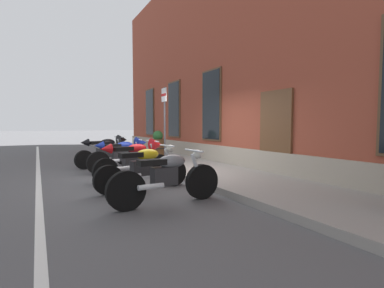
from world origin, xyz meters
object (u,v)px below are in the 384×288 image
(motorcycle_blue_sport, at_px, (124,153))
(parking_sign, at_px, (164,114))
(barrel_planter, at_px, (158,146))
(motorcycle_grey_naked, at_px, (168,178))
(motorcycle_black_sport, at_px, (107,150))
(motorcycle_yellow_naked, at_px, (144,168))
(motorcycle_red_sport, at_px, (137,158))

(motorcycle_blue_sport, relative_size, parking_sign, 0.82)
(motorcycle_blue_sport, xyz_separation_m, parking_sign, (-0.32, 1.44, 1.18))
(barrel_planter, bearing_deg, motorcycle_blue_sport, -41.83)
(motorcycle_blue_sport, relative_size, motorcycle_grey_naked, 0.95)
(parking_sign, relative_size, barrel_planter, 2.40)
(motorcycle_blue_sport, relative_size, barrel_planter, 1.96)
(parking_sign, bearing_deg, motorcycle_grey_naked, -22.23)
(motorcycle_black_sport, height_order, motorcycle_yellow_naked, motorcycle_black_sport)
(motorcycle_yellow_naked, height_order, parking_sign, parking_sign)
(motorcycle_red_sport, xyz_separation_m, motorcycle_yellow_naked, (1.17, -0.19, -0.10))
(motorcycle_blue_sport, bearing_deg, parking_sign, 102.36)
(motorcycle_black_sport, height_order, parking_sign, parking_sign)
(motorcycle_red_sport, height_order, motorcycle_grey_naked, motorcycle_red_sport)
(motorcycle_red_sport, bearing_deg, motorcycle_blue_sport, 178.17)
(motorcycle_blue_sport, bearing_deg, motorcycle_black_sport, -171.94)
(motorcycle_black_sport, bearing_deg, barrel_planter, 110.30)
(barrel_planter, bearing_deg, motorcycle_grey_naked, -20.06)
(motorcycle_black_sport, relative_size, motorcycle_grey_naked, 0.93)
(motorcycle_blue_sport, distance_m, parking_sign, 1.89)
(motorcycle_black_sport, xyz_separation_m, motorcycle_blue_sport, (1.37, 0.19, -0.01))
(motorcycle_red_sport, bearing_deg, motorcycle_grey_naked, -4.83)
(motorcycle_blue_sport, height_order, barrel_planter, barrel_planter)
(parking_sign, bearing_deg, motorcycle_red_sport, -41.44)
(motorcycle_red_sport, relative_size, parking_sign, 0.84)
(motorcycle_black_sport, distance_m, motorcycle_yellow_naked, 3.90)
(motorcycle_blue_sport, xyz_separation_m, barrel_planter, (-2.16, 1.93, 0.02))
(motorcycle_black_sport, height_order, motorcycle_red_sport, motorcycle_black_sport)
(motorcycle_black_sport, xyz_separation_m, motorcycle_red_sport, (2.74, 0.15, -0.01))
(motorcycle_red_sport, bearing_deg, barrel_planter, 150.72)
(motorcycle_black_sport, distance_m, barrel_planter, 2.27)
(motorcycle_black_sport, bearing_deg, motorcycle_grey_naked, -0.62)
(motorcycle_black_sport, bearing_deg, motorcycle_blue_sport, 8.06)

